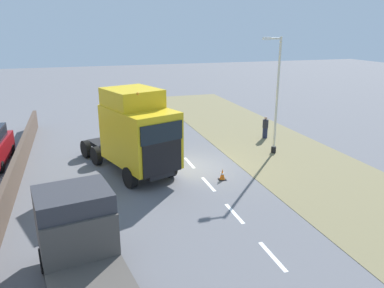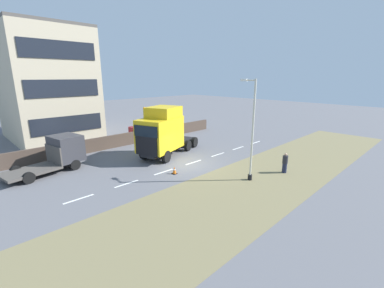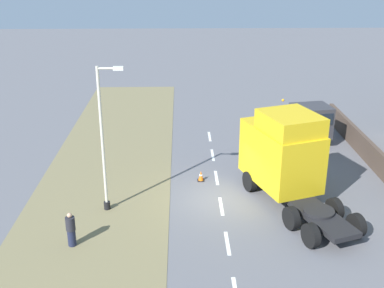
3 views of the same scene
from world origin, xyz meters
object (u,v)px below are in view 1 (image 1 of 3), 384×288
Objects in this scene: lorry_cab at (137,133)px; pedestrian at (265,128)px; traffic_cone_lead at (222,174)px; flatbed_truck at (78,232)px; lamp_post at (276,101)px.

lorry_cab is 5.06× the size of pedestrian.
lorry_cab is 4.86m from traffic_cone_lead.
flatbed_truck is 3.79× the size of pedestrian.
flatbed_truck is (3.09, 7.59, -0.89)m from lorry_cab.
lamp_post is at bearing 69.95° from pedestrian.
traffic_cone_lead is at bearing 33.74° from lamp_post.
flatbed_truck is 0.85× the size of lamp_post.
lamp_post is at bearing -146.26° from traffic_cone_lead.
lorry_cab is 8.25m from flatbed_truck.
pedestrian is 8.30m from traffic_cone_lead.
pedestrian is at bearing -110.05° from lamp_post.
flatbed_truck is at bearing 36.64° from lamp_post.
traffic_cone_lead is (-3.95, 2.01, -1.98)m from lorry_cab.
traffic_cone_lead is at bearing 47.17° from pedestrian.
lorry_cab reaches higher than pedestrian.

